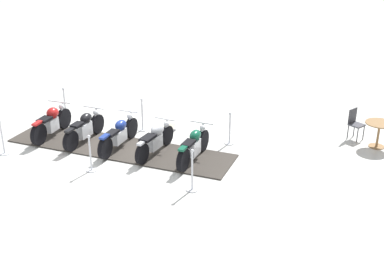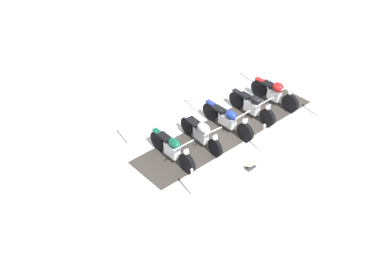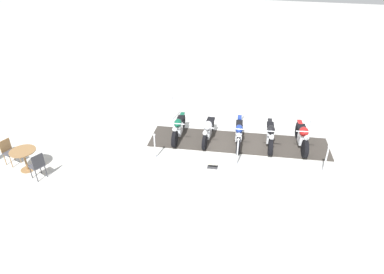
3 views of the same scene
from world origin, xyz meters
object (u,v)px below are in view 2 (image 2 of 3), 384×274
at_px(motorcycle_chrome, 202,133).
at_px(stanchion_left_front, 127,135).
at_px(motorcycle_maroon, 275,93).
at_px(stanchion_left_mid, 196,102).
at_px(stanchion_left_rear, 253,75).
at_px(stanchion_right_rear, 320,108).
at_px(info_placard, 250,166).
at_px(motorcycle_black, 253,106).
at_px(stanchion_right_mid, 262,143).
at_px(motorcycle_forest, 172,149).
at_px(stanchion_right_front, 192,187).
at_px(motorcycle_navy, 228,119).

relative_size(motorcycle_chrome, stanchion_left_front, 1.80).
relative_size(motorcycle_maroon, stanchion_left_mid, 1.95).
relative_size(motorcycle_maroon, stanchion_left_rear, 1.94).
bearing_deg(motorcycle_chrome, motorcycle_maroon, 94.70).
bearing_deg(stanchion_right_rear, motorcycle_chrome, 77.43).
height_order(stanchion_left_rear, info_placard, stanchion_left_rear).
bearing_deg(stanchion_left_front, info_placard, -140.37).
distance_m(motorcycle_maroon, info_placard, 3.73).
bearing_deg(stanchion_right_rear, motorcycle_maroon, 28.07).
height_order(stanchion_left_mid, info_placard, stanchion_left_mid).
xyz_separation_m(motorcycle_black, stanchion_right_mid, (-1.68, 0.98, -0.10)).
distance_m(motorcycle_black, motorcycle_maroon, 1.20).
distance_m(motorcycle_chrome, motorcycle_black, 2.39).
bearing_deg(stanchion_left_mid, motorcycle_forest, 131.10).
xyz_separation_m(stanchion_left_rear, stanchion_left_mid, (-0.39, 2.94, 0.03)).
xyz_separation_m(stanchion_left_rear, stanchion_left_front, (-0.78, 5.88, 0.06)).
height_order(stanchion_right_mid, stanchion_left_rear, stanchion_right_mid).
distance_m(motorcycle_black, stanchion_right_front, 4.44).
xyz_separation_m(motorcycle_navy, stanchion_right_front, (-1.91, 2.74, -0.11)).
xyz_separation_m(stanchion_right_rear, stanchion_right_front, (-0.78, 5.88, 0.00)).
relative_size(motorcycle_chrome, stanchion_right_front, 2.02).
height_order(motorcycle_maroon, info_placard, motorcycle_maroon).
bearing_deg(stanchion_right_rear, motorcycle_black, 56.69).
bearing_deg(motorcycle_navy, stanchion_right_front, -63.35).
bearing_deg(stanchion_left_rear, motorcycle_black, 139.46).
relative_size(motorcycle_black, stanchion_right_mid, 1.90).
relative_size(stanchion_left_rear, stanchion_left_mid, 1.00).
height_order(motorcycle_chrome, motorcycle_maroon, motorcycle_maroon).
relative_size(stanchion_right_mid, stanchion_left_rear, 1.03).
bearing_deg(motorcycle_black, motorcycle_maroon, 90.65).
distance_m(motorcycle_forest, motorcycle_chrome, 1.19).
height_order(motorcycle_navy, stanchion_right_front, stanchion_right_front).
bearing_deg(motorcycle_black, stanchion_right_mid, -37.51).
relative_size(motorcycle_navy, stanchion_right_mid, 2.06).
height_order(motorcycle_chrome, stanchion_right_rear, stanchion_right_rear).
xyz_separation_m(motorcycle_chrome, motorcycle_navy, (0.16, -1.19, -0.04)).
bearing_deg(stanchion_left_front, motorcycle_chrome, -124.51).
relative_size(motorcycle_chrome, stanchion_right_rear, 1.87).
bearing_deg(motorcycle_maroon, stanchion_left_front, -109.21).
distance_m(motorcycle_forest, motorcycle_black, 3.59).
bearing_deg(motorcycle_navy, stanchion_right_mid, -0.68).
height_order(motorcycle_black, stanchion_left_rear, stanchion_left_rear).
relative_size(stanchion_right_front, stanchion_left_front, 0.89).
bearing_deg(stanchion_right_front, stanchion_left_rear, -54.68).
distance_m(motorcycle_maroon, stanchion_left_front, 5.59).
bearing_deg(info_placard, stanchion_left_mid, -103.69).
bearing_deg(motorcycle_maroon, motorcycle_chrome, -92.55).
bearing_deg(motorcycle_forest, stanchion_left_mid, 124.97).
height_order(motorcycle_maroon, stanchion_left_rear, stanchion_left_rear).
height_order(motorcycle_chrome, info_placard, motorcycle_chrome).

